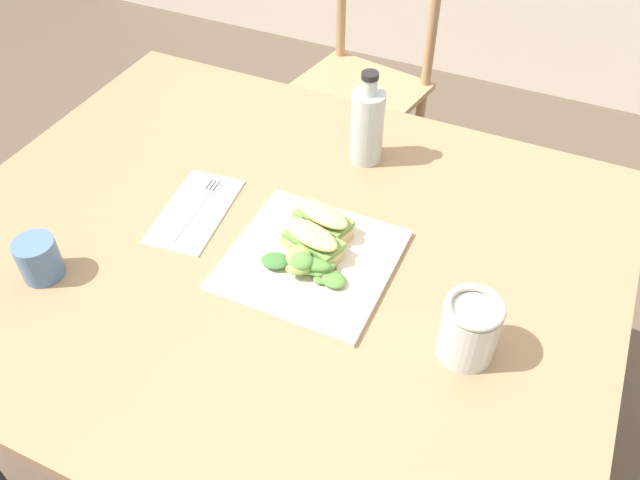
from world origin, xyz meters
TOP-DOWN VIEW (x-y plane):
  - ground_plane at (0.00, 0.00)m, footprint 9.03×9.03m
  - dining_table at (-0.08, 0.03)m, footprint 1.26×1.03m
  - chair_wooden_far at (-0.31, 1.07)m, footprint 0.46×0.46m
  - plate_lunch at (0.01, 0.02)m, footprint 0.29×0.29m
  - sandwich_half_front at (0.01, 0.03)m, footprint 0.12×0.09m
  - sandwich_half_back at (0.00, 0.09)m, footprint 0.12×0.09m
  - salad_mixed_greens at (0.02, -0.01)m, footprint 0.17×0.10m
  - napkin_folded at (-0.25, 0.04)m, footprint 0.15×0.24m
  - fork_on_napkin at (-0.25, 0.06)m, footprint 0.03×0.19m
  - bottle_cold_brew at (-0.02, 0.34)m, footprint 0.07×0.07m
  - mason_jar_iced_tea at (0.31, -0.06)m, footprint 0.09×0.09m
  - cup_extra_side at (-0.40, -0.21)m, footprint 0.07×0.07m

SIDE VIEW (x-z plane):
  - ground_plane at x=0.00m, z-range 0.00..0.00m
  - chair_wooden_far at x=-0.31m, z-range 0.01..0.88m
  - dining_table at x=-0.08m, z-range 0.26..1.00m
  - napkin_folded at x=-0.25m, z-range 0.74..0.74m
  - plate_lunch at x=0.01m, z-range 0.74..0.75m
  - fork_on_napkin at x=-0.25m, z-range 0.74..0.75m
  - salad_mixed_greens at x=0.02m, z-range 0.75..0.79m
  - cup_extra_side at x=-0.40m, z-range 0.74..0.82m
  - sandwich_half_front at x=0.01m, z-range 0.75..0.81m
  - sandwich_half_back at x=0.00m, z-range 0.75..0.81m
  - mason_jar_iced_tea at x=0.31m, z-range 0.73..0.85m
  - bottle_cold_brew at x=-0.02m, z-range 0.71..0.92m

